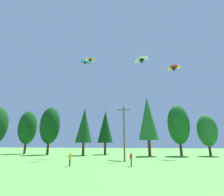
{
  "coord_description": "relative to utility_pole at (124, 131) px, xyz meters",
  "views": [
    {
      "loc": [
        4.42,
        1.26,
        2.68
      ],
      "look_at": [
        0.06,
        25.06,
        9.32
      ],
      "focal_mm": 26.9,
      "sensor_mm": 36.0,
      "label": 1
    }
  ],
  "objects": [
    {
      "name": "parafoil_kite_low_red_yellow",
      "position": [
        11.29,
        10.94,
        15.77
      ],
      "size": [
        11.72,
        18.41,
        19.81
      ],
      "color": "red"
    },
    {
      "name": "treeline_tree_h",
      "position": [
        18.23,
        15.48,
        1.07
      ],
      "size": [
        4.41,
        4.41,
        9.65
      ],
      "color": "#472D19",
      "rests_on": "ground_plane"
    },
    {
      "name": "treeline_tree_b",
      "position": [
        -29.96,
        15.49,
        2.57
      ],
      "size": [
        5.07,
        5.07,
        12.13
      ],
      "color": "#472D19",
      "rests_on": "ground_plane"
    },
    {
      "name": "treeline_tree_g",
      "position": [
        11.65,
        14.39,
        2.49
      ],
      "size": [
        5.04,
        5.04,
        12.0
      ],
      "color": "#472D19",
      "rests_on": "ground_plane"
    },
    {
      "name": "parafoil_kite_high_white",
      "position": [
        3.59,
        8.67,
        17.54
      ],
      "size": [
        11.8,
        17.86,
        21.64
      ],
      "color": "white"
    },
    {
      "name": "treeline_tree_c",
      "position": [
        -21.45,
        13.04,
        2.76
      ],
      "size": [
        5.16,
        5.16,
        12.45
      ],
      "color": "#472D19",
      "rests_on": "ground_plane"
    },
    {
      "name": "treeline_tree_e",
      "position": [
        -6.89,
        16.16,
        2.43
      ],
      "size": [
        4.13,
        4.13,
        11.51
      ],
      "color": "#472D19",
      "rests_on": "ground_plane"
    },
    {
      "name": "kite_flyer_mid",
      "position": [
        1.54,
        -6.5,
        -3.78
      ],
      "size": [
        0.6,
        0.63,
        1.69
      ],
      "color": "black",
      "rests_on": "ground_plane"
    },
    {
      "name": "parafoil_kite_mid_teal",
      "position": [
        -8.88,
        3.68,
        15.43
      ],
      "size": [
        11.11,
        11.09,
        19.11
      ],
      "color": "teal"
    },
    {
      "name": "treeline_tree_f",
      "position": [
        4.4,
        12.18,
        3.85
      ],
      "size": [
        4.63,
        4.63,
        13.76
      ],
      "color": "#472D19",
      "rests_on": "ground_plane"
    },
    {
      "name": "parafoil_kite_far_orange",
      "position": [
        -9.46,
        8.85,
        18.9
      ],
      "size": [
        4.38,
        17.65,
        22.69
      ],
      "color": "orange"
    },
    {
      "name": "kite_flyer_near",
      "position": [
        -5.98,
        -7.81,
        -3.78
      ],
      "size": [
        0.59,
        0.62,
        1.69
      ],
      "color": "navy",
      "rests_on": "ground_plane"
    },
    {
      "name": "utility_pole",
      "position": [
        0.0,
        0.0,
        0.0
      ],
      "size": [
        2.2,
        0.26,
        9.03
      ],
      "color": "brown",
      "rests_on": "ground_plane"
    },
    {
      "name": "treeline_tree_d",
      "position": [
        -11.36,
        11.83,
        2.46
      ],
      "size": [
        4.14,
        4.14,
        11.55
      ],
      "color": "#472D19",
      "rests_on": "ground_plane"
    }
  ]
}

